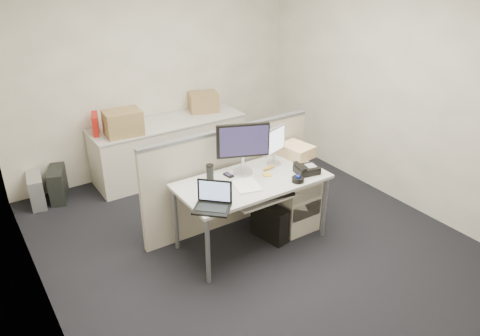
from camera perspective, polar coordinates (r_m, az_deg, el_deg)
floor at (r=4.99m, az=1.39°, el=-8.94°), size 4.00×4.50×0.01m
wall_back at (r=6.26m, az=-10.46°, el=11.68°), size 4.00×0.02×2.70m
wall_front at (r=3.00m, az=27.07°, el=-7.35°), size 4.00×0.02×2.70m
wall_left at (r=3.70m, az=-24.87°, el=-0.59°), size 0.02×4.50×2.70m
wall_right at (r=5.69m, az=18.62°, el=9.32°), size 0.02×4.50×2.70m
desk at (r=4.64m, az=1.47°, el=-2.15°), size 1.50×0.75×0.73m
keyboard_tray at (r=4.54m, az=2.76°, el=-3.54°), size 0.62×0.32×0.02m
drawer_pedestal at (r=5.14m, az=6.19°, el=-3.67°), size 0.40×0.55×0.65m
cubicle_partition at (r=5.03m, az=-1.42°, el=-1.30°), size 2.00×0.06×1.10m
back_counter at (r=6.30m, az=-8.57°, el=2.36°), size 2.00×0.60×0.72m
monitor_main at (r=4.64m, az=0.35°, el=2.35°), size 0.57×0.39×0.53m
monitor_small at (r=4.87m, az=4.19°, el=2.67°), size 0.36×0.26×0.40m
laptop at (r=4.06m, az=-3.48°, el=-3.69°), size 0.39×0.39×0.24m
trackball at (r=4.60m, az=7.07°, el=-1.41°), size 0.13×0.13×0.05m
desk_phone at (r=4.78m, az=8.14°, el=-0.21°), size 0.26×0.22×0.07m
paper_stack at (r=4.49m, az=0.80°, el=-2.14°), size 0.30×0.34×0.01m
sticky_pad at (r=4.70m, az=3.29°, el=-0.81°), size 0.10×0.10×0.01m
travel_mug at (r=4.58m, az=-3.68°, el=-0.62°), size 0.08×0.08×0.15m
banana at (r=4.82m, az=3.55°, el=0.07°), size 0.17×0.06×0.04m
cellphone at (r=4.68m, az=-1.42°, el=-0.87°), size 0.07×0.12×0.02m
manila_folders at (r=5.13m, az=6.86°, el=2.11°), size 0.32×0.38×0.13m
keyboard at (r=4.52m, az=3.58°, el=-3.31°), size 0.50×0.26×0.03m
pc_tower_desk at (r=4.95m, az=3.66°, el=-6.62°), size 0.24×0.43×0.38m
pc_tower_spare_dark at (r=6.07m, az=-21.31°, el=-1.85°), size 0.30×0.46×0.40m
pc_tower_spare_silver at (r=6.05m, az=-23.57°, el=-2.53°), size 0.22×0.42×0.37m
cardboard_box_left at (r=5.79m, az=-14.06°, el=5.27°), size 0.45×0.35×0.32m
cardboard_box_right at (r=6.47m, az=-4.49°, el=7.95°), size 0.45×0.40×0.28m
red_binder at (r=5.93m, az=-17.20°, el=5.07°), size 0.15×0.29×0.27m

